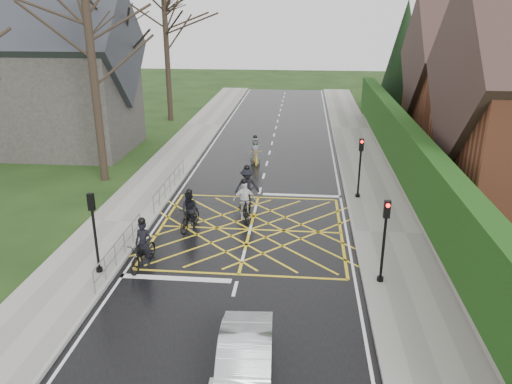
% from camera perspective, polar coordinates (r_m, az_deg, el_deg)
% --- Properties ---
extents(ground, '(120.00, 120.00, 0.00)m').
position_cam_1_polar(ground, '(22.22, -0.68, -4.31)').
color(ground, black).
rests_on(ground, ground).
extents(road, '(9.00, 80.00, 0.01)m').
position_cam_1_polar(road, '(22.22, -0.68, -4.30)').
color(road, black).
rests_on(road, ground).
extents(sidewalk_right, '(3.00, 80.00, 0.15)m').
position_cam_1_polar(sidewalk_right, '(22.41, 14.81, -4.61)').
color(sidewalk_right, gray).
rests_on(sidewalk_right, ground).
extents(sidewalk_left, '(3.00, 80.00, 0.15)m').
position_cam_1_polar(sidewalk_left, '(23.55, -15.38, -3.41)').
color(sidewalk_left, gray).
rests_on(sidewalk_left, ground).
extents(stone_wall, '(0.50, 38.00, 0.70)m').
position_cam_1_polar(stone_wall, '(28.12, 16.58, 0.98)').
color(stone_wall, slate).
rests_on(stone_wall, ground).
extents(hedge, '(0.90, 38.00, 2.80)m').
position_cam_1_polar(hedge, '(27.61, 16.94, 4.41)').
color(hedge, '#10350E').
rests_on(hedge, stone_wall).
extents(house_far, '(9.80, 8.80, 10.30)m').
position_cam_1_polar(house_far, '(40.39, 24.07, 11.67)').
color(house_far, brown).
rests_on(house_far, ground).
extents(conifer, '(4.60, 4.60, 10.00)m').
position_cam_1_polar(conifer, '(47.06, 16.45, 14.36)').
color(conifer, black).
rests_on(conifer, ground).
extents(church, '(8.80, 7.80, 11.00)m').
position_cam_1_polar(church, '(35.98, -20.99, 12.13)').
color(church, '#2D2B28').
rests_on(church, ground).
extents(tree_near, '(9.24, 9.24, 11.44)m').
position_cam_1_polar(tree_near, '(28.40, -18.54, 16.62)').
color(tree_near, black).
rests_on(tree_near, ground).
extents(tree_mid, '(10.08, 10.08, 12.48)m').
position_cam_1_polar(tree_mid, '(36.19, -15.03, 18.71)').
color(tree_mid, black).
rests_on(tree_mid, ground).
extents(tree_far, '(8.40, 8.40, 10.40)m').
position_cam_1_polar(tree_far, '(43.66, -10.27, 17.34)').
color(tree_far, black).
rests_on(tree_far, ground).
extents(railing_south, '(0.05, 5.04, 1.03)m').
position_cam_1_polar(railing_south, '(19.84, -15.35, -5.79)').
color(railing_south, slate).
rests_on(railing_south, ground).
extents(railing_north, '(0.05, 6.04, 1.03)m').
position_cam_1_polar(railing_north, '(26.42, -9.83, 1.32)').
color(railing_north, slate).
rests_on(railing_north, ground).
extents(traffic_light_ne, '(0.24, 0.31, 3.21)m').
position_cam_1_polar(traffic_light_ne, '(25.60, 11.76, 2.62)').
color(traffic_light_ne, black).
rests_on(traffic_light_ne, ground).
extents(traffic_light_se, '(0.24, 0.31, 3.21)m').
position_cam_1_polar(traffic_light_se, '(17.84, 14.40, -5.60)').
color(traffic_light_se, black).
rests_on(traffic_light_se, ground).
extents(traffic_light_sw, '(0.24, 0.31, 3.21)m').
position_cam_1_polar(traffic_light_sw, '(18.81, -17.91, -4.59)').
color(traffic_light_sw, black).
rests_on(traffic_light_sw, ground).
extents(cyclist_rear, '(0.99, 2.12, 1.98)m').
position_cam_1_polar(cyclist_rear, '(19.43, -12.74, -6.57)').
color(cyclist_rear, black).
rests_on(cyclist_rear, ground).
extents(cyclist_back, '(0.96, 1.94, 1.88)m').
position_cam_1_polar(cyclist_back, '(22.21, -7.56, -2.52)').
color(cyclist_back, black).
rests_on(cyclist_back, ground).
extents(cyclist_mid, '(1.37, 2.24, 2.06)m').
position_cam_1_polar(cyclist_mid, '(24.72, -1.04, 0.19)').
color(cyclist_mid, black).
rests_on(cyclist_mid, ground).
extents(cyclist_front, '(1.15, 2.05, 1.98)m').
position_cam_1_polar(cyclist_front, '(23.03, -1.37, -1.42)').
color(cyclist_front, black).
rests_on(cyclist_front, ground).
extents(cyclist_lead, '(1.06, 1.99, 1.83)m').
position_cam_1_polar(cyclist_lead, '(31.35, -0.10, 4.37)').
color(cyclist_lead, gold).
rests_on(cyclist_lead, ground).
extents(car, '(1.62, 4.07, 1.32)m').
position_cam_1_polar(car, '(13.59, -1.30, -19.04)').
color(car, '#B8BCC0').
rests_on(car, ground).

